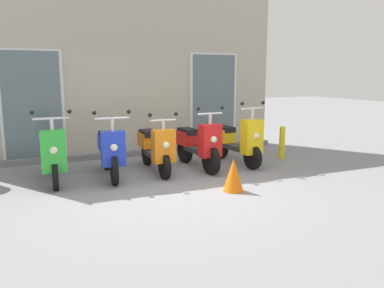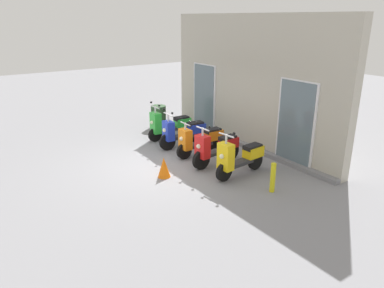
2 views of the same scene
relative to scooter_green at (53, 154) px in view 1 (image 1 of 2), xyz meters
The scene contains 9 objects.
ground_plane 2.19m from the scooter_green, 34.21° to the right, with size 40.00×40.00×0.00m, color gray.
storefront_facade 2.86m from the scooter_green, 44.84° to the left, with size 7.04×0.50×3.91m.
scooter_green is the anchor object (origin of this frame).
scooter_blue 0.94m from the scooter_green, ahead, with size 0.62×1.62×1.23m.
scooter_orange 1.79m from the scooter_green, ahead, with size 0.54×1.59×1.16m.
scooter_red 2.62m from the scooter_green, ahead, with size 0.56×1.61×1.24m.
scooter_yellow 3.52m from the scooter_green, ahead, with size 0.55×1.61×1.30m.
curb_bollard 4.64m from the scooter_green, ahead, with size 0.12×0.12×0.70m, color yellow.
traffic_cone 3.05m from the scooter_green, 33.45° to the right, with size 0.32×0.32×0.52m, color orange.
Camera 1 is at (-2.07, -5.49, 1.80)m, focal length 35.58 mm.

